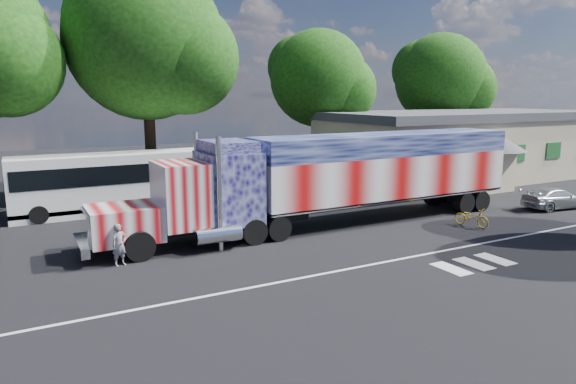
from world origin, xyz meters
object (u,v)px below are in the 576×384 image
semi_truck (340,176)px  woman (119,245)px  coach_bus (119,181)px  tree_far_ne (442,80)px  tree_ne_a (320,79)px  tree_n_mid (148,42)px  parked_car (555,198)px  bicycle (472,217)px

semi_truck → woman: bearing=-172.8°
coach_bus → tree_far_ne: 33.86m
woman → tree_far_ne: 39.20m
semi_truck → tree_ne_a: bearing=61.9°
tree_n_mid → tree_ne_a: bearing=8.9°
coach_bus → tree_far_ne: tree_far_ne is taller
coach_bus → woman: (-1.80, -9.83, -0.87)m
semi_truck → tree_n_mid: 15.47m
woman → tree_n_mid: bearing=52.5°
parked_car → tree_n_mid: bearing=59.9°
woman → coach_bus: bearing=61.4°
bicycle → tree_ne_a: tree_ne_a is taller
parked_car → semi_truck: bearing=85.5°
woman → tree_ne_a: (18.66, 15.73, 6.89)m
coach_bus → parked_car: size_ratio=2.72×
tree_ne_a → woman: bearing=-139.9°
parked_car → tree_n_mid: size_ratio=0.28×
semi_truck → tree_far_ne: 28.95m
semi_truck → bicycle: semi_truck is taller
bicycle → tree_n_mid: (-11.81, 15.67, 9.24)m
parked_car → tree_ne_a: tree_ne_a is taller
coach_bus → parked_car: 24.97m
coach_bus → woman: bearing=-100.4°
tree_ne_a → coach_bus: bearing=-160.7°
parked_car → coach_bus: bearing=70.9°
tree_far_ne → parked_car: bearing=-117.1°
tree_ne_a → tree_n_mid: 14.23m
semi_truck → coach_bus: size_ratio=2.01×
tree_ne_a → tree_far_ne: size_ratio=0.94×
parked_car → tree_far_ne: size_ratio=0.33×
semi_truck → tree_ne_a: 17.07m
parked_car → woman: 24.10m
parked_car → tree_n_mid: (-19.32, 14.97, 9.11)m
semi_truck → tree_ne_a: size_ratio=1.95×
tree_n_mid → semi_truck: bearing=-62.7°
bicycle → tree_n_mid: 21.69m
tree_n_mid → tree_far_ne: bearing=8.8°
semi_truck → tree_n_mid: bearing=117.3°
tree_far_ne → tree_ne_a: bearing=-171.3°
semi_truck → bicycle: size_ratio=12.63×
semi_truck → tree_ne_a: (7.64, 14.34, 5.23)m
semi_truck → tree_far_ne: size_ratio=1.83×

